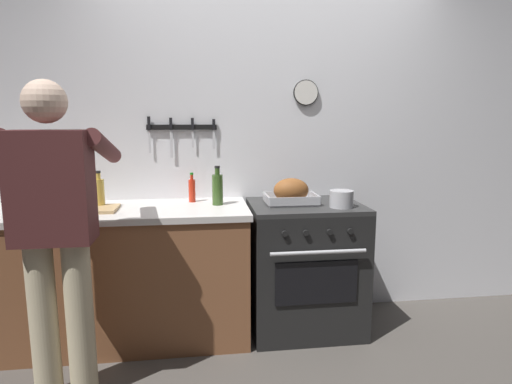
# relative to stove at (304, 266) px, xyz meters

# --- Properties ---
(wall_back) EXTENTS (6.00, 0.13, 2.60)m
(wall_back) POSITION_rel_stove_xyz_m (-0.22, 0.36, 0.85)
(wall_back) COLOR silver
(wall_back) RESTS_ON ground
(counter_block) EXTENTS (2.03, 0.65, 0.90)m
(counter_block) POSITION_rel_stove_xyz_m (-1.42, 0.00, 0.00)
(counter_block) COLOR brown
(counter_block) RESTS_ON ground
(stove) EXTENTS (0.76, 0.67, 0.90)m
(stove) POSITION_rel_stove_xyz_m (0.00, 0.00, 0.00)
(stove) COLOR black
(stove) RESTS_ON ground
(person_cook) EXTENTS (0.51, 0.63, 1.66)m
(person_cook) POSITION_rel_stove_xyz_m (-1.45, -0.59, 0.50)
(person_cook) COLOR #C6B793
(person_cook) RESTS_ON ground
(roasting_pan) EXTENTS (0.35, 0.26, 0.18)m
(roasting_pan) POSITION_rel_stove_xyz_m (-0.10, 0.01, 0.53)
(roasting_pan) COLOR #B7B7BC
(roasting_pan) RESTS_ON stove
(saucepan) EXTENTS (0.16, 0.16, 0.11)m
(saucepan) POSITION_rel_stove_xyz_m (0.20, -0.15, 0.51)
(saucepan) COLOR #B7B7BC
(saucepan) RESTS_ON stove
(cutting_board) EXTENTS (0.36, 0.24, 0.02)m
(cutting_board) POSITION_rel_stove_xyz_m (-1.42, -0.05, 0.46)
(cutting_board) COLOR tan
(cutting_board) RESTS_ON counter_block
(bottle_olive_oil) EXTENTS (0.07, 0.07, 0.26)m
(bottle_olive_oil) POSITION_rel_stove_xyz_m (-0.60, 0.04, 0.56)
(bottle_olive_oil) COLOR #385623
(bottle_olive_oil) RESTS_ON counter_block
(bottle_hot_sauce) EXTENTS (0.05, 0.05, 0.21)m
(bottle_hot_sauce) POSITION_rel_stove_xyz_m (-0.77, 0.17, 0.54)
(bottle_hot_sauce) COLOR red
(bottle_hot_sauce) RESTS_ON counter_block
(bottle_soy_sauce) EXTENTS (0.05, 0.05, 0.20)m
(bottle_soy_sauce) POSITION_rel_stove_xyz_m (-1.61, 0.22, 0.53)
(bottle_soy_sauce) COLOR black
(bottle_soy_sauce) RESTS_ON counter_block
(bottle_cooking_oil) EXTENTS (0.07, 0.07, 0.24)m
(bottle_cooking_oil) POSITION_rel_stove_xyz_m (-1.37, 0.04, 0.55)
(bottle_cooking_oil) COLOR gold
(bottle_cooking_oil) RESTS_ON counter_block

